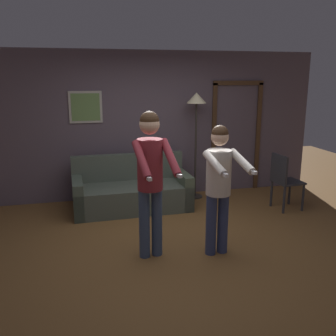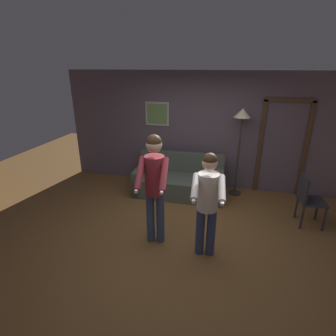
{
  "view_description": "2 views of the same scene",
  "coord_description": "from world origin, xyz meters",
  "px_view_note": "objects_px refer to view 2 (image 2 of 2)",
  "views": [
    {
      "loc": [
        -1.16,
        -4.34,
        2.16
      ],
      "look_at": [
        -0.2,
        -0.35,
        1.15
      ],
      "focal_mm": 40.0,
      "sensor_mm": 36.0,
      "label": 1
    },
    {
      "loc": [
        0.7,
        -3.59,
        2.67
      ],
      "look_at": [
        -0.17,
        -0.15,
        1.29
      ],
      "focal_mm": 28.0,
      "sensor_mm": 36.0,
      "label": 2
    }
  ],
  "objects_px": {
    "person_standing_left": "(154,180)",
    "dining_chair_distant": "(308,198)",
    "person_standing_right": "(208,197)",
    "couch": "(179,182)",
    "torchiere_lamp": "(242,123)"
  },
  "relations": [
    {
      "from": "person_standing_left",
      "to": "dining_chair_distant",
      "type": "xyz_separation_m",
      "value": [
        2.44,
        1.14,
        -0.56
      ]
    },
    {
      "from": "person_standing_right",
      "to": "person_standing_left",
      "type": "bearing_deg",
      "value": 171.56
    },
    {
      "from": "couch",
      "to": "person_standing_left",
      "type": "height_order",
      "value": "person_standing_left"
    },
    {
      "from": "person_standing_left",
      "to": "person_standing_right",
      "type": "height_order",
      "value": "person_standing_left"
    },
    {
      "from": "dining_chair_distant",
      "to": "couch",
      "type": "bearing_deg",
      "value": 165.52
    },
    {
      "from": "torchiere_lamp",
      "to": "person_standing_right",
      "type": "bearing_deg",
      "value": -100.5
    },
    {
      "from": "person_standing_right",
      "to": "dining_chair_distant",
      "type": "distance_m",
      "value": 2.11
    },
    {
      "from": "torchiere_lamp",
      "to": "person_standing_right",
      "type": "height_order",
      "value": "torchiere_lamp"
    },
    {
      "from": "couch",
      "to": "person_standing_right",
      "type": "bearing_deg",
      "value": -67.09
    },
    {
      "from": "person_standing_left",
      "to": "person_standing_right",
      "type": "bearing_deg",
      "value": -8.44
    },
    {
      "from": "person_standing_left",
      "to": "dining_chair_distant",
      "type": "bearing_deg",
      "value": 25.14
    },
    {
      "from": "person_standing_left",
      "to": "person_standing_right",
      "type": "relative_size",
      "value": 1.11
    },
    {
      "from": "torchiere_lamp",
      "to": "dining_chair_distant",
      "type": "xyz_separation_m",
      "value": [
        1.22,
        -0.95,
        -1.06
      ]
    },
    {
      "from": "person_standing_left",
      "to": "couch",
      "type": "bearing_deg",
      "value": 89.68
    },
    {
      "from": "torchiere_lamp",
      "to": "person_standing_right",
      "type": "distance_m",
      "value": 2.34
    }
  ]
}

